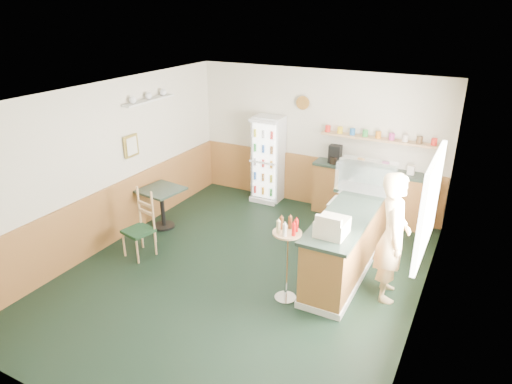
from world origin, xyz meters
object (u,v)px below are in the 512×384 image
Objects in this scene: drinks_fridge at (268,159)px; shopkeeper at (392,237)px; cash_register at (332,227)px; cafe_table at (162,200)px; display_case at (366,177)px; cafe_chair at (141,221)px; condiment_stand at (287,249)px.

shopkeeper is (2.98, -2.27, 0.04)m from drinks_fridge.
cafe_table is (-3.40, 0.70, -0.59)m from cash_register.
display_case reaches higher than cafe_table.
drinks_fridge reaches higher than cafe_chair.
shopkeeper is at bearing 22.11° from cafe_chair.
display_case is at bearing 91.39° from cash_register.
cash_register is 3.52m from cafe_table.
cash_register is at bearing -11.62° from cafe_table.
shopkeeper is at bearing 31.15° from condiment_stand.
cash_register is 0.53× the size of cafe_table.
condiment_stand is 1.58× the size of cafe_table.
shopkeeper reaches higher than cash_register.
cafe_chair is (-3.80, -0.67, -0.34)m from shopkeeper.
cafe_table is at bearing 120.72° from cafe_chair.
shopkeeper reaches higher than condiment_stand.
cash_register is 0.33× the size of condiment_stand.
cafe_table is (-1.12, -2.04, -0.35)m from drinks_fridge.
cafe_chair is at bearing -174.93° from cash_register.
display_case is 1.39m from shopkeeper.
drinks_fridge is at bearing 61.27° from cafe_table.
condiment_stand is at bearing 10.63° from cafe_chair.
drinks_fridge is at bearing 153.93° from display_case.
cafe_table is (-4.10, 0.23, -0.39)m from shopkeeper.
display_case is 0.74× the size of condiment_stand.
drinks_fridge is 3.49m from condiment_stand.
display_case is at bearing 74.69° from condiment_stand.
cafe_table is at bearing 161.46° from condiment_stand.
cash_register reaches higher than cafe_chair.
cash_register is at bearing -50.23° from drinks_fridge.
cash_register is 0.87m from shopkeeper.
drinks_fridge is 1.45× the size of condiment_stand.
cafe_chair is (0.30, -0.90, 0.05)m from cafe_table.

